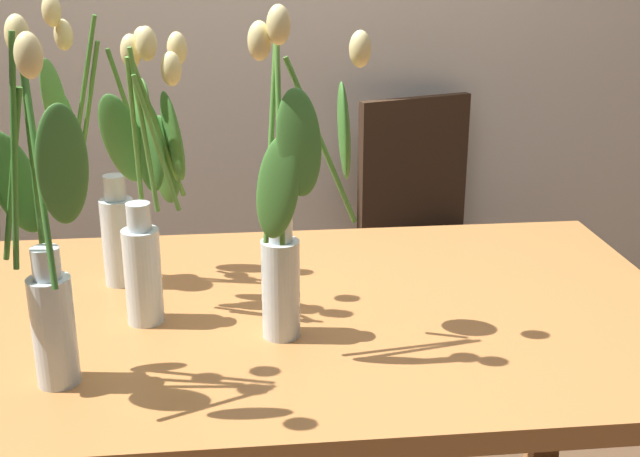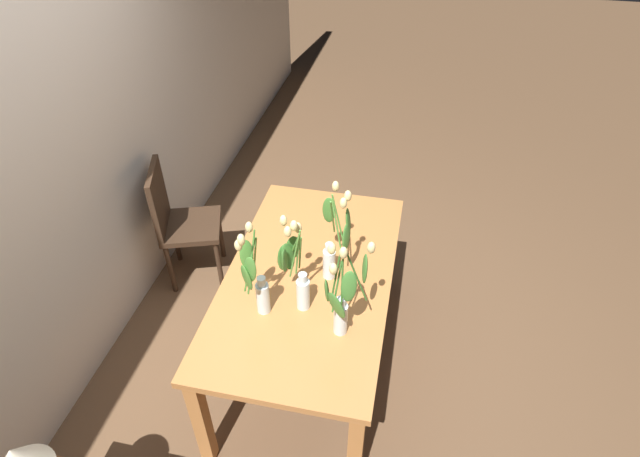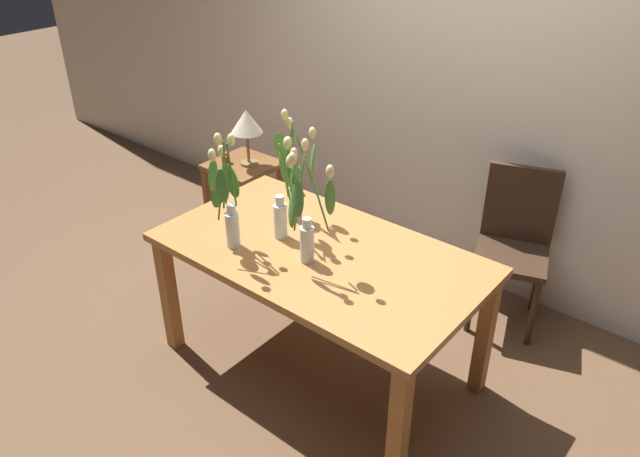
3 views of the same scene
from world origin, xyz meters
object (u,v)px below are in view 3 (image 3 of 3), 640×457
object	(u,v)px
tulip_vase_1	(295,180)
tulip_vase_3	(287,195)
dining_table	(320,266)
dining_chair	(514,239)
tulip_vase_0	(227,203)
pillar_candle	(225,157)
table_lamp	(247,123)
side_table	(243,178)
tulip_vase_2	(307,223)

from	to	relation	value
tulip_vase_1	tulip_vase_3	xyz separation A→B (m)	(0.10, -0.17, 0.01)
dining_table	dining_chair	size ratio (longest dim) A/B	1.72
dining_table	tulip_vase_0	distance (m)	0.55
pillar_candle	table_lamp	bearing A→B (deg)	27.46
tulip_vase_3	table_lamp	xyz separation A→B (m)	(-1.08, 0.78, -0.11)
tulip_vase_3	dining_table	bearing A→B (deg)	-3.34
tulip_vase_1	pillar_candle	distance (m)	1.31
dining_table	pillar_candle	bearing A→B (deg)	153.73
side_table	table_lamp	size ratio (longest dim) A/B	1.38
table_lamp	pillar_candle	size ratio (longest dim) A/B	5.31
tulip_vase_2	side_table	distance (m)	1.73
tulip_vase_0	tulip_vase_1	world-z (taller)	tulip_vase_0
tulip_vase_0	dining_chair	distance (m)	1.67
dining_chair	tulip_vase_2	bearing A→B (deg)	-114.03
tulip_vase_1	tulip_vase_2	distance (m)	0.47
tulip_vase_1	dining_table	bearing A→B (deg)	-30.24
tulip_vase_2	pillar_candle	xyz separation A→B (m)	(-1.49, 0.85, -0.37)
tulip_vase_2	tulip_vase_3	xyz separation A→B (m)	(-0.25, 0.14, 0.00)
dining_table	dining_chair	bearing A→B (deg)	62.07
dining_chair	pillar_candle	world-z (taller)	dining_chair
pillar_candle	tulip_vase_3	bearing A→B (deg)	-29.70
dining_table	tulip_vase_0	size ratio (longest dim) A/B	2.74
tulip_vase_1	side_table	world-z (taller)	tulip_vase_1
dining_table	tulip_vase_1	size ratio (longest dim) A/B	2.78
tulip_vase_0	tulip_vase_2	size ratio (longest dim) A/B	1.00
tulip_vase_2	table_lamp	distance (m)	1.63
dining_chair	tulip_vase_0	bearing A→B (deg)	-125.39
table_lamp	dining_chair	bearing A→B (deg)	8.20
side_table	pillar_candle	distance (m)	0.20
tulip_vase_1	tulip_vase_2	bearing A→B (deg)	-42.10
tulip_vase_1	side_table	distance (m)	1.30
dining_table	tulip_vase_2	xyz separation A→B (m)	(0.03, -0.13, 0.31)
tulip_vase_2	tulip_vase_3	bearing A→B (deg)	150.15
tulip_vase_0	pillar_candle	world-z (taller)	tulip_vase_0
dining_table	tulip_vase_3	world-z (taller)	tulip_vase_3
table_lamp	tulip_vase_1	bearing A→B (deg)	-31.95
tulip_vase_2	pillar_candle	distance (m)	1.75
tulip_vase_1	tulip_vase_0	bearing A→B (deg)	-96.40
tulip_vase_2	tulip_vase_3	world-z (taller)	tulip_vase_2
tulip_vase_2	tulip_vase_3	distance (m)	0.29
tulip_vase_0	tulip_vase_3	size ratio (longest dim) A/B	1.09
tulip_vase_3	side_table	bearing A→B (deg)	145.89
tulip_vase_2	tulip_vase_1	bearing A→B (deg)	137.90
tulip_vase_1	table_lamp	bearing A→B (deg)	148.05
tulip_vase_1	side_table	xyz separation A→B (m)	(-1.03, 0.59, -0.52)
tulip_vase_3	dining_chair	world-z (taller)	tulip_vase_3
table_lamp	tulip_vase_0	bearing A→B (deg)	-48.13
tulip_vase_2	table_lamp	world-z (taller)	tulip_vase_2
dining_table	tulip_vase_2	bearing A→B (deg)	-76.36
tulip_vase_0	dining_chair	xyz separation A→B (m)	(0.93, 1.31, -0.45)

